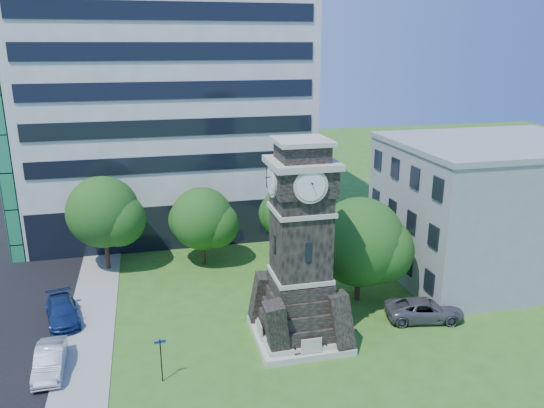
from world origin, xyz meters
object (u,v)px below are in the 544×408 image
object	(u,v)px
clock_tower	(300,257)
car_east_lot	(424,310)
car_street_north	(62,312)
park_bench	(309,348)
car_street_mid	(50,360)
street_sign	(161,355)

from	to	relation	value
clock_tower	car_east_lot	xyz separation A→B (m)	(8.52, 0.26, -4.59)
clock_tower	car_street_north	world-z (taller)	clock_tower
car_street_north	park_bench	xyz separation A→B (m)	(14.27, -7.57, -0.13)
clock_tower	car_street_north	distance (m)	15.97
car_street_mid	park_bench	size ratio (longest dim) A/B	2.13
car_street_north	park_bench	distance (m)	16.15
clock_tower	car_street_north	size ratio (longest dim) A/B	2.66
park_bench	street_sign	xyz separation A→B (m)	(-8.28, -0.43, 1.04)
car_east_lot	street_sign	bearing A→B (deg)	109.88
car_street_north	street_sign	world-z (taller)	street_sign
car_east_lot	park_bench	world-z (taller)	car_east_lot
car_street_mid	car_street_north	xyz separation A→B (m)	(-0.09, 5.67, -0.02)
car_street_mid	car_east_lot	distance (m)	22.70
car_street_mid	street_sign	world-z (taller)	street_sign
car_street_mid	car_east_lot	xyz separation A→B (m)	(22.69, 0.43, 0.01)
street_sign	car_east_lot	bearing A→B (deg)	2.29
car_east_lot	street_sign	size ratio (longest dim) A/B	1.99
car_street_north	street_sign	bearing A→B (deg)	-65.89
clock_tower	car_street_north	bearing A→B (deg)	158.90
car_east_lot	park_bench	bearing A→B (deg)	115.82
car_street_mid	car_street_north	distance (m)	5.67
car_street_mid	car_street_north	bearing A→B (deg)	89.20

